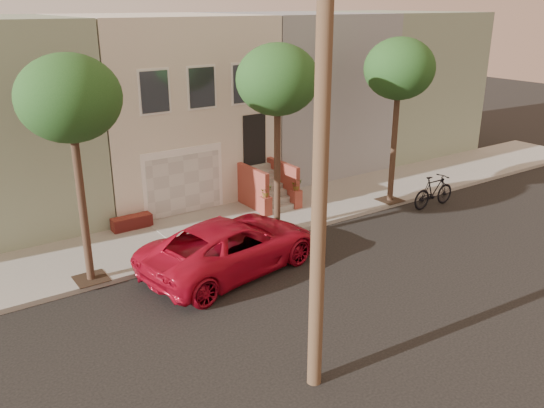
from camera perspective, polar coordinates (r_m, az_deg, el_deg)
ground at (r=16.28m, az=5.54°, el=-8.19°), size 90.00×90.00×0.00m
sidewalk at (r=20.23m, az=-4.17°, el=-2.14°), size 40.00×3.70×0.15m
house_row at (r=24.34m, az=-11.48°, el=10.02°), size 33.10×11.70×7.00m
tree_left at (r=15.50m, az=-19.85°, el=9.89°), size 2.70×2.57×6.30m
tree_mid at (r=18.24m, az=0.56°, el=12.37°), size 2.70×2.57×6.30m
tree_right at (r=21.85m, az=12.79°, el=13.12°), size 2.70×2.57×6.30m
pickup_truck at (r=16.79m, az=-4.12°, el=-4.23°), size 6.08×3.61×1.59m
motorcycle at (r=22.88m, az=16.09°, el=1.26°), size 2.14×0.62×1.29m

